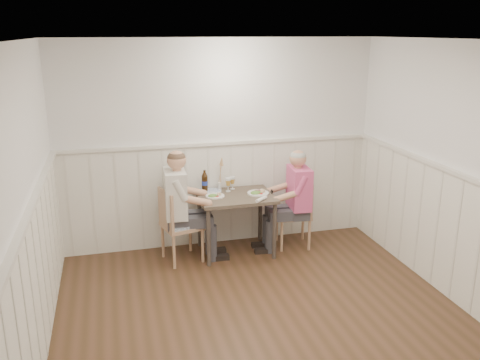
{
  "coord_description": "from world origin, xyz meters",
  "views": [
    {
      "loc": [
        -1.32,
        -3.85,
        2.67
      ],
      "look_at": [
        0.11,
        1.64,
        1.0
      ],
      "focal_mm": 38.0,
      "sensor_mm": 36.0,
      "label": 1
    }
  ],
  "objects_px": {
    "dining_table": "(236,203)",
    "chair_left": "(177,223)",
    "man_in_pink": "(295,207)",
    "beer_bottle": "(205,182)",
    "grass_vase": "(219,175)",
    "chair_right": "(297,211)",
    "diner_cream": "(180,215)"
  },
  "relations": [
    {
      "from": "dining_table",
      "to": "chair_left",
      "type": "distance_m",
      "value": 0.75
    },
    {
      "from": "chair_left",
      "to": "man_in_pink",
      "type": "bearing_deg",
      "value": 0.36
    },
    {
      "from": "dining_table",
      "to": "man_in_pink",
      "type": "height_order",
      "value": "man_in_pink"
    },
    {
      "from": "chair_left",
      "to": "dining_table",
      "type": "bearing_deg",
      "value": 4.85
    },
    {
      "from": "beer_bottle",
      "to": "grass_vase",
      "type": "height_order",
      "value": "grass_vase"
    },
    {
      "from": "chair_right",
      "to": "grass_vase",
      "type": "xyz_separation_m",
      "value": [
        -0.95,
        0.27,
        0.47
      ]
    },
    {
      "from": "man_in_pink",
      "to": "grass_vase",
      "type": "relative_size",
      "value": 3.03
    },
    {
      "from": "man_in_pink",
      "to": "grass_vase",
      "type": "bearing_deg",
      "value": 159.32
    },
    {
      "from": "dining_table",
      "to": "beer_bottle",
      "type": "height_order",
      "value": "beer_bottle"
    },
    {
      "from": "man_in_pink",
      "to": "diner_cream",
      "type": "xyz_separation_m",
      "value": [
        -1.46,
        -0.0,
        0.03
      ]
    },
    {
      "from": "dining_table",
      "to": "man_in_pink",
      "type": "distance_m",
      "value": 0.77
    },
    {
      "from": "beer_bottle",
      "to": "grass_vase",
      "type": "distance_m",
      "value": 0.21
    },
    {
      "from": "chair_right",
      "to": "beer_bottle",
      "type": "xyz_separation_m",
      "value": [
        -1.14,
        0.25,
        0.4
      ]
    },
    {
      "from": "man_in_pink",
      "to": "beer_bottle",
      "type": "height_order",
      "value": "man_in_pink"
    },
    {
      "from": "chair_left",
      "to": "diner_cream",
      "type": "bearing_deg",
      "value": 14.11
    },
    {
      "from": "chair_left",
      "to": "chair_right",
      "type": "bearing_deg",
      "value": 2.77
    },
    {
      "from": "chair_right",
      "to": "chair_left",
      "type": "height_order",
      "value": "chair_left"
    },
    {
      "from": "dining_table",
      "to": "man_in_pink",
      "type": "xyz_separation_m",
      "value": [
        0.76,
        -0.05,
        -0.1
      ]
    },
    {
      "from": "grass_vase",
      "to": "chair_right",
      "type": "bearing_deg",
      "value": -16.03
    },
    {
      "from": "dining_table",
      "to": "man_in_pink",
      "type": "relative_size",
      "value": 0.7
    },
    {
      "from": "chair_right",
      "to": "diner_cream",
      "type": "bearing_deg",
      "value": -177.46
    },
    {
      "from": "chair_right",
      "to": "chair_left",
      "type": "bearing_deg",
      "value": -177.23
    },
    {
      "from": "chair_left",
      "to": "beer_bottle",
      "type": "distance_m",
      "value": 0.64
    },
    {
      "from": "diner_cream",
      "to": "grass_vase",
      "type": "relative_size",
      "value": 3.23
    },
    {
      "from": "diner_cream",
      "to": "beer_bottle",
      "type": "distance_m",
      "value": 0.57
    },
    {
      "from": "man_in_pink",
      "to": "beer_bottle",
      "type": "relative_size",
      "value": 4.84
    },
    {
      "from": "chair_right",
      "to": "diner_cream",
      "type": "distance_m",
      "value": 1.52
    },
    {
      "from": "dining_table",
      "to": "grass_vase",
      "type": "height_order",
      "value": "grass_vase"
    },
    {
      "from": "beer_bottle",
      "to": "chair_left",
      "type": "bearing_deg",
      "value": -140.61
    },
    {
      "from": "dining_table",
      "to": "chair_right",
      "type": "relative_size",
      "value": 1.04
    },
    {
      "from": "diner_cream",
      "to": "beer_bottle",
      "type": "relative_size",
      "value": 5.15
    },
    {
      "from": "diner_cream",
      "to": "beer_bottle",
      "type": "xyz_separation_m",
      "value": [
        0.37,
        0.32,
        0.29
      ]
    }
  ]
}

